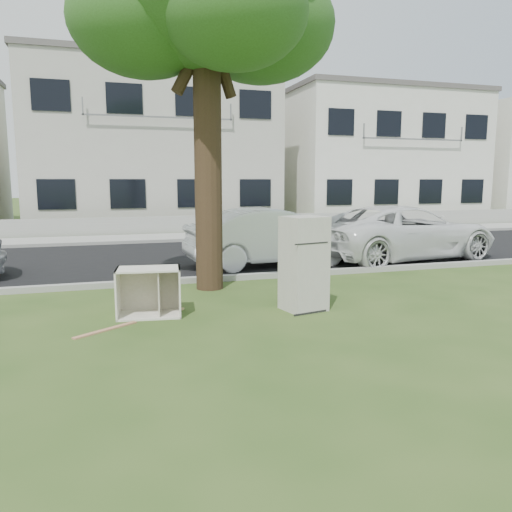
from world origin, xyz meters
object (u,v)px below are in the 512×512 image
object	(u,v)px
cabinet	(149,292)
fridge	(304,264)
car_right	(403,233)
car_center	(274,237)

from	to	relation	value
cabinet	fridge	bearing A→B (deg)	-1.07
fridge	car_right	world-z (taller)	fridge
car_center	car_right	bearing A→B (deg)	-96.34
car_center	fridge	bearing A→B (deg)	163.22
fridge	car_center	bearing A→B (deg)	65.32
cabinet	car_center	size ratio (longest dim) A/B	0.23
cabinet	car_center	xyz separation A→B (m)	(3.49, 3.98, 0.34)
fridge	cabinet	world-z (taller)	fridge
car_center	cabinet	bearing A→B (deg)	134.68
fridge	cabinet	size ratio (longest dim) A/B	1.57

